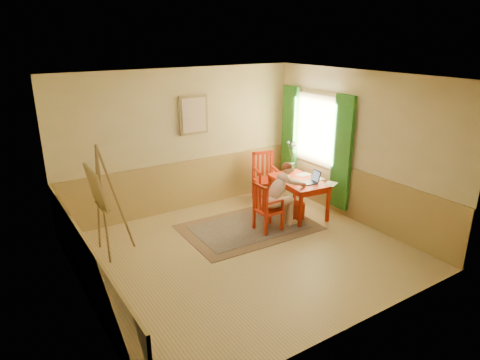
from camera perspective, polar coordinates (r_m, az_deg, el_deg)
room at (r=6.47m, az=0.79°, el=1.19°), size 5.04×4.54×2.84m
wainscot at (r=7.42m, az=-2.66°, el=-3.83°), size 5.00×4.50×1.00m
window at (r=8.78m, az=10.03°, el=5.34°), size 0.12×2.01×2.20m
wall_portrait at (r=8.33m, az=-6.26°, el=8.69°), size 0.60×0.05×0.76m
rug at (r=7.87m, az=1.26°, el=-6.36°), size 2.45×1.67×0.02m
table at (r=8.29m, az=7.85°, el=-0.54°), size 0.85×1.27×0.72m
chair_left at (r=7.58m, az=3.57°, el=-3.74°), size 0.43×0.41×0.91m
chair_back at (r=8.98m, az=3.38°, el=0.43°), size 0.57×0.59×1.04m
figure at (r=7.69m, az=5.45°, el=-1.69°), size 0.90×0.39×1.22m
laptop at (r=8.09m, az=9.43°, el=-0.08°), size 0.42×0.29×0.24m
papers at (r=8.35m, az=9.22°, el=0.21°), size 0.82×1.10×0.00m
vase at (r=8.70m, az=7.02°, el=3.04°), size 0.27×0.30×0.62m
wastebasket at (r=8.23m, az=7.66°, el=-4.18°), size 0.33×0.33×0.32m
easel at (r=6.88m, az=-18.50°, el=-1.50°), size 0.61×0.81×1.84m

